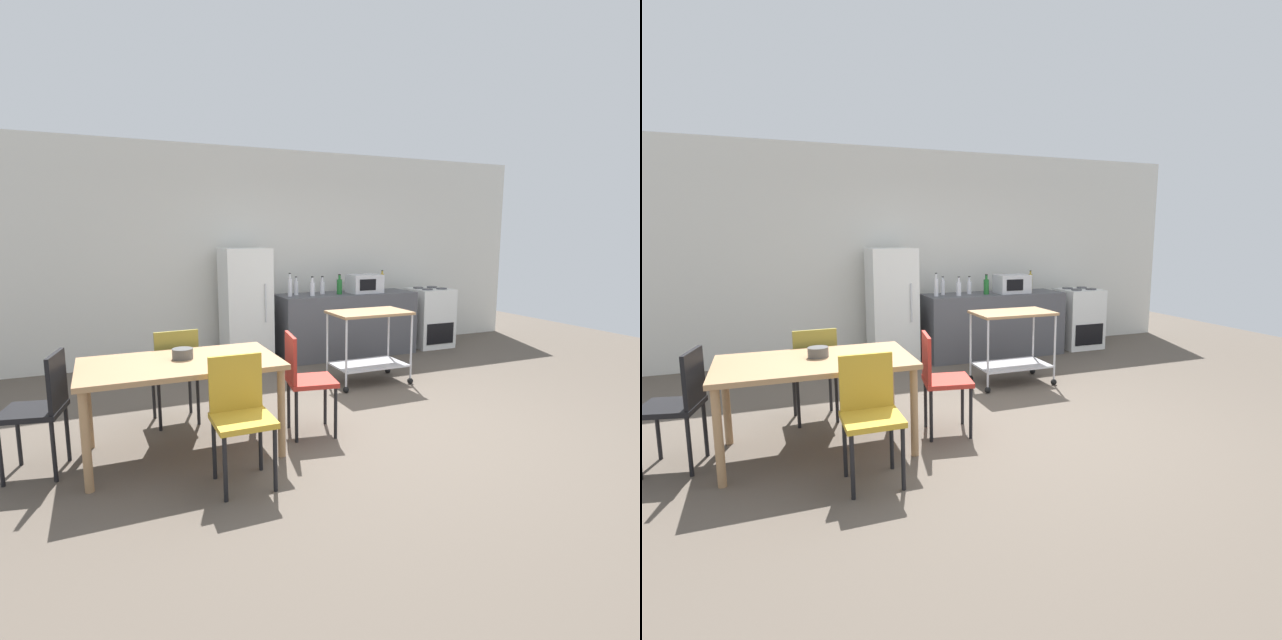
{
  "view_description": "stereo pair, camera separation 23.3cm",
  "coord_description": "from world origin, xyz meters",
  "views": [
    {
      "loc": [
        -2.31,
        -3.75,
        1.72
      ],
      "look_at": [
        -0.13,
        1.2,
        0.8
      ],
      "focal_mm": 28.17,
      "sensor_mm": 36.0,
      "label": 1
    },
    {
      "loc": [
        -2.1,
        -3.84,
        1.72
      ],
      "look_at": [
        -0.13,
        1.2,
        0.8
      ],
      "focal_mm": 28.17,
      "sensor_mm": 36.0,
      "label": 2
    }
  ],
  "objects": [
    {
      "name": "chair_mustard",
      "position": [
        -1.48,
        -0.49,
        0.52
      ],
      "size": [
        0.4,
        0.4,
        0.89
      ],
      "rotation": [
        0.0,
        0.0,
        -0.0
      ],
      "color": "gold",
      "rests_on": "ground_plane"
    },
    {
      "name": "bottle_sparkling_water",
      "position": [
        1.54,
        2.7,
        1.03
      ],
      "size": [
        0.06,
        0.06,
        0.3
      ],
      "color": "gold",
      "rests_on": "kitchen_counter"
    },
    {
      "name": "kitchen_counter",
      "position": [
        0.9,
        2.6,
        0.45
      ],
      "size": [
        2.0,
        0.64,
        0.9
      ],
      "primitive_type": "cube",
      "color": "#4C4C51",
      "rests_on": "ground_plane"
    },
    {
      "name": "fruit_bowl",
      "position": [
        -1.75,
        0.24,
        0.79
      ],
      "size": [
        0.16,
        0.16,
        0.08
      ],
      "primitive_type": "cylinder",
      "color": "#4C4C4C",
      "rests_on": "dining_table"
    },
    {
      "name": "bottle_soda",
      "position": [
        0.33,
        2.5,
        1.0
      ],
      "size": [
        0.07,
        0.07,
        0.26
      ],
      "color": "silver",
      "rests_on": "kitchen_counter"
    },
    {
      "name": "bottle_olive_oil",
      "position": [
        0.76,
        2.53,
        1.01
      ],
      "size": [
        0.08,
        0.08,
        0.28
      ],
      "color": "#1E6628",
      "rests_on": "kitchen_counter"
    },
    {
      "name": "kitchen_cart",
      "position": [
        0.52,
        1.25,
        0.57
      ],
      "size": [
        0.91,
        0.57,
        0.85
      ],
      "color": "#A37A51",
      "rests_on": "ground_plane"
    },
    {
      "name": "bottle_wine",
      "position": [
        0.16,
        2.68,
        1.01
      ],
      "size": [
        0.06,
        0.06,
        0.26
      ],
      "color": "silver",
      "rests_on": "kitchen_counter"
    },
    {
      "name": "dining_table",
      "position": [
        -1.78,
        0.16,
        0.67
      ],
      "size": [
        1.5,
        0.9,
        0.75
      ],
      "color": "#A37A51",
      "rests_on": "ground_plane"
    },
    {
      "name": "chair_olive",
      "position": [
        -1.73,
        0.82,
        0.52
      ],
      "size": [
        0.42,
        0.42,
        0.89
      ],
      "rotation": [
        0.0,
        0.0,
        3.19
      ],
      "color": "olive",
      "rests_on": "ground_plane"
    },
    {
      "name": "microwave",
      "position": [
        1.17,
        2.55,
        1.03
      ],
      "size": [
        0.46,
        0.35,
        0.26
      ],
      "color": "silver",
      "rests_on": "kitchen_counter"
    },
    {
      "name": "bottle_soy_sauce",
      "position": [
        0.03,
        2.57,
        1.03
      ],
      "size": [
        0.06,
        0.06,
        0.32
      ],
      "color": "silver",
      "rests_on": "kitchen_counter"
    },
    {
      "name": "stove_oven",
      "position": [
        2.35,
        2.62,
        0.45
      ],
      "size": [
        0.6,
        0.61,
        0.92
      ],
      "color": "white",
      "rests_on": "ground_plane"
    },
    {
      "name": "ground_plane",
      "position": [
        0.0,
        0.0,
        0.0
      ],
      "size": [
        12.0,
        12.0,
        0.0
      ],
      "primitive_type": "plane",
      "color": "brown"
    },
    {
      "name": "chair_red",
      "position": [
        -0.75,
        0.13,
        0.52
      ],
      "size": [
        0.46,
        0.46,
        0.89
      ],
      "rotation": [
        0.0,
        0.0,
        1.41
      ],
      "color": "#B72D23",
      "rests_on": "ground_plane"
    },
    {
      "name": "back_wall",
      "position": [
        0.0,
        3.2,
        1.45
      ],
      "size": [
        8.4,
        0.12,
        2.9
      ],
      "primitive_type": "cube",
      "color": "silver",
      "rests_on": "ground_plane"
    },
    {
      "name": "bottle_vinegar",
      "position": [
        0.54,
        2.64,
        1.0
      ],
      "size": [
        0.07,
        0.07,
        0.25
      ],
      "color": "silver",
      "rests_on": "kitchen_counter"
    },
    {
      "name": "chair_black",
      "position": [
        -2.75,
        0.21,
        0.52
      ],
      "size": [
        0.47,
        0.47,
        0.89
      ],
      "rotation": [
        0.0,
        0.0,
        -1.78
      ],
      "color": "black",
      "rests_on": "ground_plane"
    },
    {
      "name": "refrigerator",
      "position": [
        -0.55,
        2.7,
        0.78
      ],
      "size": [
        0.6,
        0.63,
        1.55
      ],
      "color": "white",
      "rests_on": "ground_plane"
    }
  ]
}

